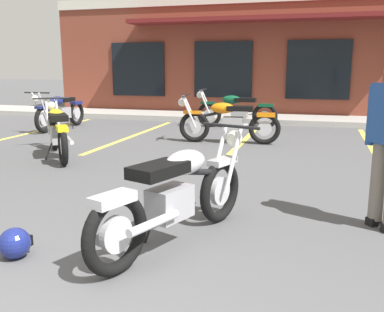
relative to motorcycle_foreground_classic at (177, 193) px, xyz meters
name	(u,v)px	position (x,y,z in m)	size (l,w,h in m)	color
ground_plane	(189,194)	(-0.34, 1.50, -0.46)	(80.00, 80.00, 0.00)	#515154
sidewalk_kerb	(265,118)	(-0.34, 9.22, -0.39)	(22.00, 1.80, 0.14)	#A8A59E
brick_storefront_building	(279,58)	(-0.34, 12.93, 1.38)	(14.14, 6.89, 3.68)	brown
painted_stall_lines	(244,140)	(-0.34, 5.62, -0.46)	(10.20, 4.80, 0.01)	#DBCC4C
motorcycle_foreground_classic	(177,193)	(0.00, 0.00, 0.00)	(1.03, 2.02, 0.98)	black
motorcycle_red_sportbike	(228,121)	(-0.62, 5.20, 0.00)	(2.11, 0.66, 0.98)	black
motorcycle_black_cruiser	(58,131)	(-3.17, 3.02, 0.00)	(1.52, 1.76, 0.98)	black
motorcycle_silver_naked	(60,111)	(-5.05, 6.03, 0.00)	(0.66, 2.11, 0.98)	black
motorcycle_cream_vintage	(236,110)	(-0.88, 7.48, 0.00)	(2.11, 0.66, 0.98)	black
helmet_on_pavement	(15,243)	(-1.19, -0.67, -0.33)	(0.26, 0.26, 0.26)	navy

